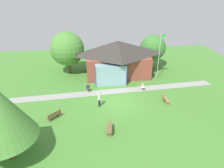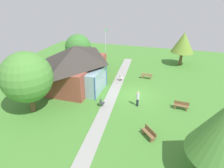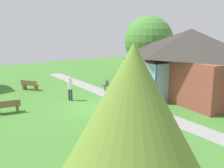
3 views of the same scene
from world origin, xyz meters
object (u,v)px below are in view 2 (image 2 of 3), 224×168
at_px(pavilion, 77,65).
at_px(bench_front_center, 181,106).
at_px(tree_behind_pavilion_left, 27,77).
at_px(tree_behind_pavilion_right, 78,47).
at_px(patio_chair_west, 102,103).
at_px(bench_mid_left, 149,133).
at_px(patio_chair_lawn_spare, 121,78).
at_px(bench_mid_right, 147,76).
at_px(tree_far_east, 183,43).
at_px(flagpole, 105,48).
at_px(visitor_strolling_lawn, 138,97).

bearing_deg(pavilion, bench_front_center, -100.77).
relative_size(tree_behind_pavilion_left, tree_behind_pavilion_right, 1.19).
xyz_separation_m(patio_chair_west, tree_behind_pavilion_right, (10.25, 7.39, 2.74)).
distance_m(patio_chair_west, tree_behind_pavilion_right, 12.93).
xyz_separation_m(bench_mid_left, patio_chair_lawn_spare, (10.27, 5.01, 0.01)).
height_order(bench_mid_right, tree_behind_pavilion_right, tree_behind_pavilion_right).
distance_m(tree_behind_pavilion_left, tree_far_east, 23.49).
bearing_deg(tree_behind_pavilion_right, flagpole, -96.55).
height_order(patio_chair_west, visitor_strolling_lawn, visitor_strolling_lawn).
height_order(bench_front_center, visitor_strolling_lawn, visitor_strolling_lawn).
bearing_deg(visitor_strolling_lawn, patio_chair_west, -115.51).
bearing_deg(visitor_strolling_lawn, bench_front_center, 54.93).
bearing_deg(bench_front_center, pavilion, -5.27).
xyz_separation_m(bench_mid_right, patio_chair_west, (-8.58, 3.59, 0.01)).
xyz_separation_m(pavilion, bench_front_center, (-2.43, -12.75, -2.25)).
bearing_deg(pavilion, patio_chair_west, -132.00).
xyz_separation_m(pavilion, bench_mid_left, (-7.69, -10.10, -2.25)).
xyz_separation_m(visitor_strolling_lawn, tree_behind_pavilion_right, (9.07, 10.97, 2.14)).
relative_size(bench_mid_right, tree_far_east, 0.28).
height_order(flagpole, bench_front_center, flagpole).
bearing_deg(patio_chair_west, tree_behind_pavilion_left, -66.53).
bearing_deg(tree_behind_pavilion_right, patio_chair_west, -144.19).
distance_m(pavilion, flagpole, 5.85).
bearing_deg(bench_mid_left, tree_behind_pavilion_right, 0.68).
bearing_deg(tree_behind_pavilion_left, tree_behind_pavilion_right, 4.25).
height_order(bench_front_center, patio_chair_lawn_spare, patio_chair_lawn_spare).
xyz_separation_m(bench_mid_right, visitor_strolling_lawn, (-7.40, 0.02, 0.62)).
xyz_separation_m(bench_front_center, patio_chair_lawn_spare, (5.00, 7.65, 0.01)).
relative_size(bench_mid_right, bench_mid_left, 1.07).
bearing_deg(tree_far_east, patio_chair_west, 152.68).
bearing_deg(pavilion, bench_mid_left, -127.29).
bearing_deg(bench_mid_right, visitor_strolling_lawn, -90.91).
relative_size(bench_mid_left, patio_chair_west, 1.63).
bearing_deg(bench_mid_right, patio_chair_west, -113.49).
height_order(bench_front_center, patio_chair_west, patio_chair_west).
height_order(bench_mid_left, tree_behind_pavilion_left, tree_behind_pavilion_left).
bearing_deg(pavilion, patio_chair_lawn_spare, -63.23).
bearing_deg(tree_far_east, bench_mid_right, 147.59).
bearing_deg(flagpole, bench_front_center, -126.14).
relative_size(patio_chair_west, patio_chair_lawn_spare, 1.00).
distance_m(flagpole, tree_behind_pavilion_left, 13.00).
xyz_separation_m(bench_mid_left, visitor_strolling_lawn, (4.60, 1.78, 0.62)).
bearing_deg(visitor_strolling_lawn, bench_mid_left, -22.56).
relative_size(tree_behind_pavilion_right, tree_far_east, 0.97).
height_order(pavilion, tree_behind_pavilion_right, tree_behind_pavilion_right).
bearing_deg(flagpole, tree_far_east, -61.18).
xyz_separation_m(flagpole, tree_behind_pavilion_right, (0.53, 4.62, -0.37)).
xyz_separation_m(pavilion, tree_far_east, (11.42, -12.86, 1.06)).
bearing_deg(flagpole, tree_behind_pavilion_right, 83.45).
xyz_separation_m(bench_front_center, tree_behind_pavilion_left, (-4.61, 14.42, 3.32)).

